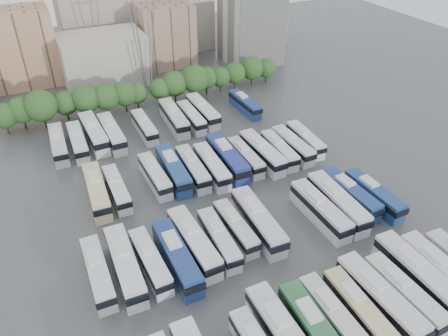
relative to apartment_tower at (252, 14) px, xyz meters
name	(u,v)px	position (x,y,z in m)	size (l,w,h in m)	color
ground	(232,214)	(-34.00, -58.00, -13.00)	(220.00, 220.00, 0.00)	#424447
tree_line	(142,89)	(-35.61, -15.99, -8.69)	(65.43, 7.67, 8.34)	black
city_buildings	(87,39)	(-41.46, 13.86, -5.13)	(102.00, 35.00, 20.00)	#9E998E
apartment_tower	(252,14)	(0.00, 0.00, 0.00)	(14.00, 14.00, 26.00)	silver
electricity_pylon	(141,12)	(-32.00, -8.00, 5.66)	(9.00, 6.91, 33.83)	slate
bus_r0_s5	(284,336)	(-38.95, -81.28, -10.97)	(2.94, 13.22, 4.14)	silver
bus_r0_s6	(315,331)	(-35.44, -82.12, -11.07)	(3.28, 12.63, 3.93)	#2E6D40
bus_r0_s7	(333,317)	(-32.36, -81.36, -11.23)	(2.57, 11.50, 3.60)	silver
bus_r0_s8	(358,309)	(-29.04, -81.71, -11.25)	(2.83, 11.44, 3.57)	beige
bus_r0_s9	(380,299)	(-25.90, -81.74, -10.97)	(3.28, 13.25, 4.13)	silver
bus_r0_s10	(404,294)	(-22.60, -82.33, -11.16)	(2.95, 11.99, 3.74)	silver
bus_r0_s11	(418,275)	(-19.01, -80.92, -10.91)	(2.97, 13.55, 4.25)	silver
bus_r0_s12	(442,273)	(-15.96, -81.96, -11.00)	(3.03, 13.02, 4.07)	silver
bus_r1_s0	(98,273)	(-55.49, -63.12, -11.22)	(2.64, 11.57, 3.62)	silver
bus_r1_s1	(125,265)	(-52.06, -63.55, -10.99)	(3.12, 13.09, 4.09)	silver
bus_r1_s2	(150,261)	(-48.83, -63.99, -11.27)	(2.93, 11.32, 3.52)	silver
bus_r1_s3	(177,257)	(-45.48, -65.06, -11.03)	(2.95, 12.84, 4.02)	navy
bus_r1_s4	(194,242)	(-42.41, -63.37, -11.00)	(3.41, 13.09, 4.07)	silver
bus_r1_s5	(219,239)	(-38.92, -64.03, -11.27)	(2.84, 11.28, 3.51)	silver
bus_r1_s6	(236,228)	(-35.70, -62.82, -11.34)	(2.48, 10.83, 3.39)	silver
bus_r1_s7	(258,221)	(-32.30, -63.31, -10.95)	(3.40, 13.41, 4.18)	silver
bus_r1_s10	(320,210)	(-22.56, -64.98, -11.04)	(2.84, 12.71, 3.98)	silver
bus_r1_s11	(337,202)	(-19.16, -64.70, -10.95)	(3.37, 13.43, 4.18)	silver
bus_r1_s12	(350,194)	(-15.85, -63.66, -11.13)	(3.02, 12.20, 3.80)	navy
bus_r1_s13	(374,195)	(-12.48, -65.29, -11.19)	(2.94, 11.82, 3.68)	navy
bus_r2_s1	(97,191)	(-52.13, -45.86, -11.02)	(3.39, 12.94, 4.03)	beige
bus_r2_s2	(117,189)	(-49.03, -46.29, -11.30)	(2.43, 11.03, 3.46)	silver
bus_r2_s4	(155,175)	(-42.31, -45.37, -11.25)	(2.76, 11.42, 3.57)	silver
bus_r2_s5	(173,169)	(-38.99, -45.33, -11.02)	(3.25, 12.95, 4.04)	navy
bus_r2_s6	(193,168)	(-35.75, -46.19, -11.18)	(2.94, 11.89, 3.71)	silver
bus_r2_s7	(212,166)	(-32.51, -47.04, -11.14)	(3.06, 12.17, 3.79)	silver
bus_r2_s8	(227,158)	(-29.12, -46.11, -10.92)	(3.23, 13.57, 4.24)	navy
bus_r2_s9	(245,157)	(-25.74, -46.66, -11.29)	(2.49, 11.09, 3.47)	silver
bus_r2_s10	(262,152)	(-22.46, -46.96, -11.03)	(3.10, 12.84, 4.01)	silver
bus_r2_s11	(279,150)	(-18.99, -47.20, -11.28)	(3.00, 11.28, 3.51)	silver
bus_r2_s12	(293,145)	(-15.90, -46.92, -11.21)	(2.75, 11.65, 3.64)	silver
bus_r2_s13	(305,139)	(-12.47, -45.98, -11.29)	(3.00, 11.23, 3.49)	white
bus_r3_s0	(58,144)	(-55.64, -27.94, -11.13)	(3.12, 12.26, 3.82)	silver
bus_r3_s1	(78,142)	(-52.19, -28.58, -11.16)	(2.86, 12.03, 3.76)	silver
bus_r3_s2	(94,133)	(-48.81, -26.92, -10.92)	(3.52, 13.61, 4.24)	silver
bus_r3_s3	(112,133)	(-45.63, -28.28, -11.03)	(3.06, 12.87, 4.02)	silver
bus_r3_s5	(144,127)	(-38.99, -28.07, -11.25)	(2.54, 11.37, 3.56)	silver
bus_r3_s7	(174,118)	(-32.46, -27.37, -10.98)	(3.38, 13.24, 4.12)	silver
bus_r3_s8	(191,117)	(-28.94, -28.31, -11.23)	(2.57, 11.48, 3.60)	silver
bus_r3_s9	(203,111)	(-25.81, -27.01, -11.03)	(2.98, 12.80, 4.00)	silver
bus_r3_s12	(245,104)	(-15.84, -27.29, -11.29)	(2.87, 11.19, 3.48)	navy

